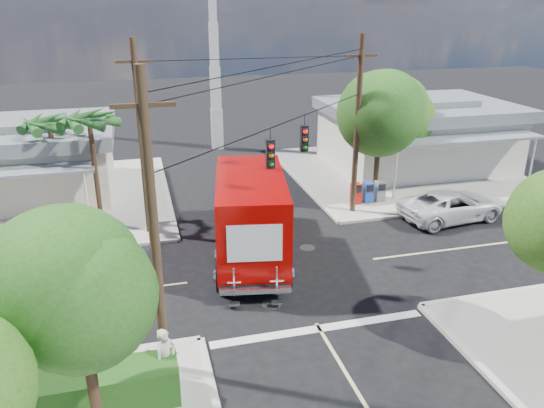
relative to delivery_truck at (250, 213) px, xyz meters
name	(u,v)px	position (x,y,z in m)	size (l,w,h in m)	color
ground	(284,270)	(1.01, -1.82, -1.95)	(120.00, 120.00, 0.00)	black
sidewalk_ne	(399,172)	(11.89, 9.06, -1.88)	(14.12, 14.12, 0.14)	#A8A398
sidewalk_nw	(40,202)	(-9.87, 9.06, -1.88)	(14.12, 14.12, 0.14)	#A8A398
road_markings	(295,288)	(1.01, -3.29, -1.94)	(32.00, 32.00, 0.01)	beige
building_ne	(417,132)	(13.51, 10.14, 0.37)	(11.80, 10.20, 4.50)	white
building_nw	(16,158)	(-10.99, 10.64, 0.27)	(10.80, 10.20, 4.30)	beige
radio_tower	(215,72)	(1.51, 18.18, 3.70)	(0.80, 0.80, 17.00)	silver
tree_sw_front	(79,292)	(-5.98, -9.36, 2.39)	(3.88, 3.78, 6.03)	#422D1C
tree_ne_front	(381,115)	(8.22, 4.94, 2.82)	(4.21, 4.14, 6.66)	#422D1C
tree_ne_back	(404,115)	(10.82, 7.14, 2.24)	(3.77, 3.66, 5.82)	#422D1C
palm_nw_front	(89,122)	(-6.49, 5.68, 3.10)	(3.01, 3.08, 5.59)	#422D1C
palm_nw_back	(49,126)	(-8.49, 7.18, 2.73)	(3.01, 3.08, 5.19)	#422D1C
utility_poles	(236,154)	(-0.58, -0.22, 2.73)	(12.00, 10.68, 9.00)	#473321
picket_fence	(71,375)	(-6.79, -7.42, -1.27)	(5.94, 0.06, 1.00)	silver
hedge_sw	(60,396)	(-6.99, -8.22, -1.26)	(6.20, 1.20, 1.10)	#184612
vending_boxes	(368,192)	(7.51, 4.38, -1.26)	(1.90, 0.50, 1.10)	#B6150C
delivery_truck	(250,213)	(0.00, 0.00, 0.00)	(4.17, 9.17, 3.83)	black
parked_car	(451,205)	(10.70, 1.32, -1.20)	(2.48, 5.38, 1.49)	silver
pedestrian	(166,359)	(-4.18, -7.91, -0.87)	(0.69, 0.45, 1.88)	beige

